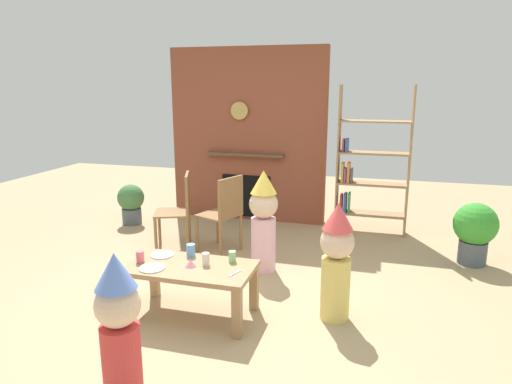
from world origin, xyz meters
TOP-DOWN VIEW (x-y plane):
  - ground_plane at (0.00, 0.00)m, footprint 12.00×12.00m
  - brick_fireplace_feature at (-0.59, 2.60)m, footprint 2.20×0.28m
  - bookshelf at (1.07, 2.40)m, footprint 0.90×0.28m
  - coffee_table at (-0.22, -0.27)m, footprint 1.04×0.56m
  - paper_cup_near_left at (-0.31, -0.07)m, footprint 0.08×0.08m
  - paper_cup_near_right at (-0.11, -0.22)m, footprint 0.06×0.06m
  - paper_cup_center at (-0.66, -0.32)m, footprint 0.07×0.07m
  - paper_cup_far_left at (0.08, -0.10)m, footprint 0.06×0.06m
  - paper_plate_front at (-0.55, -0.13)m, footprint 0.20×0.20m
  - paper_plate_rear at (-0.50, -0.42)m, footprint 0.21×0.21m
  - birthday_cake_slice at (-0.21, -0.29)m, footprint 0.10×0.10m
  - table_fork at (0.18, -0.33)m, footprint 0.06×0.15m
  - child_with_cone_hat at (-0.18, -1.40)m, footprint 0.27×0.27m
  - child_in_pink at (0.94, -0.01)m, footprint 0.27×0.27m
  - child_by_the_chairs at (0.12, 0.80)m, footprint 0.29×0.29m
  - dining_chair_left at (-0.99, 1.17)m, footprint 0.52×0.52m
  - dining_chair_middle at (-0.44, 1.17)m, footprint 0.52×0.52m
  - potted_plant_tall at (2.25, 1.59)m, footprint 0.45×0.45m
  - potted_plant_short at (-2.07, 1.88)m, footprint 0.37×0.37m

SIDE VIEW (x-z plane):
  - ground_plane at x=0.00m, z-range 0.00..0.00m
  - potted_plant_short at x=-2.07m, z-range 0.03..0.59m
  - coffee_table at x=-0.22m, z-range 0.14..0.58m
  - potted_plant_tall at x=2.25m, z-range 0.05..0.73m
  - table_fork at x=0.18m, z-range 0.44..0.45m
  - paper_plate_front at x=-0.55m, z-range 0.44..0.45m
  - paper_plate_rear at x=-0.50m, z-range 0.44..0.45m
  - birthday_cake_slice at x=-0.21m, z-range 0.44..0.50m
  - paper_cup_far_left at x=0.08m, z-range 0.44..0.53m
  - paper_cup_center at x=-0.66m, z-range 0.44..0.54m
  - paper_cup_near_right at x=-0.11m, z-range 0.44..0.55m
  - paper_cup_near_left at x=-0.31m, z-range 0.44..0.55m
  - dining_chair_left at x=-0.99m, z-range 0.06..0.96m
  - dining_chair_middle at x=-0.44m, z-range 0.06..0.96m
  - child_with_cone_hat at x=-0.18m, z-range 0.03..1.00m
  - child_in_pink at x=0.94m, z-range 0.03..1.02m
  - child_by_the_chairs at x=0.12m, z-range 0.03..1.09m
  - bookshelf at x=1.07m, z-range -0.09..1.81m
  - brick_fireplace_feature at x=-0.59m, z-range -0.01..2.39m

